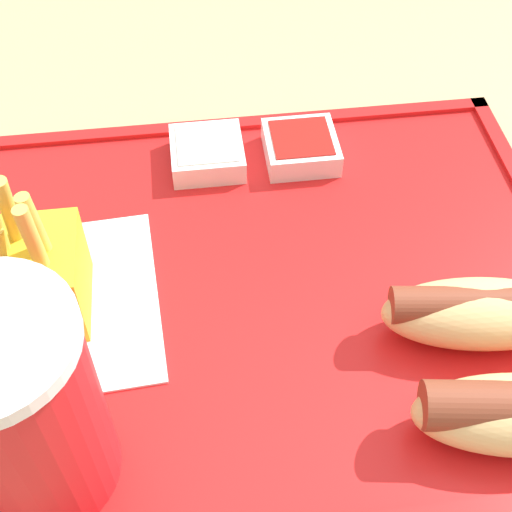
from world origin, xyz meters
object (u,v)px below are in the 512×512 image
Objects in this scene: sauce_cup_mayo at (207,153)px; sauce_cup_ketchup at (301,147)px; soda_cup at (17,410)px; hot_dog_near at (482,312)px; fries_carton at (20,278)px.

sauce_cup_mayo is 1.00× the size of sauce_cup_ketchup.
sauce_cup_ketchup is (-0.18, -0.23, -0.06)m from soda_cup.
soda_cup is 1.29× the size of hot_dog_near.
fries_carton is at bearing 45.05° from sauce_cup_mayo.
fries_carton is 1.92× the size of sauce_cup_mayo.
hot_dog_near is at bearing -167.79° from soda_cup.
fries_carton is 0.23m from sauce_cup_ketchup.
soda_cup reaches higher than fries_carton.
soda_cup is at bearing 12.21° from hot_dog_near.
hot_dog_near reaches higher than sauce_cup_ketchup.
fries_carton is at bearing -11.02° from hot_dog_near.
hot_dog_near is 0.20m from sauce_cup_ketchup.
soda_cup is 3.01× the size of sauce_cup_ketchup.
sauce_cup_mayo is (-0.12, -0.12, -0.02)m from fries_carton.
sauce_cup_mayo is at bearing -1.70° from sauce_cup_ketchup.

